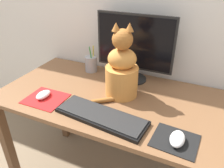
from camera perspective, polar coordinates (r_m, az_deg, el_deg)
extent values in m
cube|color=brown|center=(1.23, 0.10, -3.58)|extent=(1.28, 0.66, 0.02)
cube|color=brown|center=(1.60, -25.38, -14.96)|extent=(0.05, 0.05, 0.73)
cube|color=brown|center=(1.91, -12.86, -4.70)|extent=(0.05, 0.05, 0.73)
cube|color=brown|center=(1.62, 25.08, -14.16)|extent=(0.05, 0.05, 0.73)
cylinder|color=black|center=(1.40, 5.45, 1.43)|extent=(0.17, 0.17, 0.01)
cylinder|color=black|center=(1.38, 5.53, 2.90)|extent=(0.04, 0.04, 0.07)
cube|color=black|center=(1.30, 5.95, 10.78)|extent=(0.47, 0.02, 0.33)
cube|color=black|center=(1.30, 5.80, 10.66)|extent=(0.45, 0.00, 0.30)
cube|color=black|center=(1.05, -2.88, -8.45)|extent=(0.46, 0.20, 0.02)
cube|color=black|center=(1.05, -2.89, -7.93)|extent=(0.44, 0.18, 0.01)
cube|color=red|center=(1.25, -16.92, -3.67)|extent=(0.21, 0.19, 0.00)
cube|color=black|center=(0.98, 16.14, -13.98)|extent=(0.20, 0.18, 0.00)
ellipsoid|color=white|center=(1.25, -17.51, -2.68)|extent=(0.06, 0.10, 0.03)
ellipsoid|color=white|center=(0.96, 16.70, -13.56)|extent=(0.06, 0.10, 0.04)
cylinder|color=#D6893D|center=(1.20, 2.51, 0.78)|extent=(0.23, 0.23, 0.17)
ellipsoid|color=#D6893D|center=(1.14, 2.65, 6.58)|extent=(0.19, 0.17, 0.12)
sphere|color=#A36028|center=(1.09, 2.75, 11.54)|extent=(0.13, 0.13, 0.10)
cone|color=#A36028|center=(1.08, 1.04, 14.74)|extent=(0.05, 0.05, 0.04)
cone|color=#A36028|center=(1.07, 4.62, 14.62)|extent=(0.05, 0.05, 0.04)
cylinder|color=#A36028|center=(1.17, 0.06, -3.97)|extent=(0.19, 0.17, 0.03)
cylinder|color=#99999E|center=(1.49, -5.49, 5.23)|extent=(0.08, 0.08, 0.10)
cylinder|color=yellow|center=(1.47, -4.93, 7.47)|extent=(0.02, 0.02, 0.14)
cylinder|color=green|center=(1.45, -5.47, 7.10)|extent=(0.02, 0.02, 0.14)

